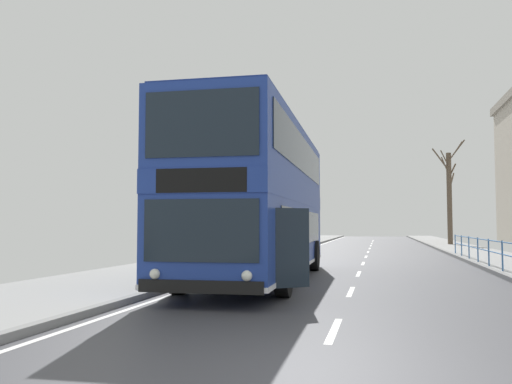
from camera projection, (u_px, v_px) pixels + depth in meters
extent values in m
cube|color=#3F3F45|center=(313.00, 381.00, 5.54)|extent=(8.40, 140.00, 0.06)
cube|color=silver|center=(334.00, 330.00, 8.07)|extent=(0.12, 2.00, 0.00)
cube|color=silver|center=(351.00, 292.00, 12.73)|extent=(0.12, 2.00, 0.00)
cube|color=silver|center=(359.00, 274.00, 17.40)|extent=(0.12, 2.00, 0.00)
cube|color=silver|center=(363.00, 263.00, 22.07)|extent=(0.12, 2.00, 0.00)
cube|color=silver|center=(366.00, 257.00, 26.73)|extent=(0.12, 2.00, 0.00)
cube|color=silver|center=(368.00, 252.00, 31.40)|extent=(0.12, 2.00, 0.00)
cube|color=silver|center=(370.00, 248.00, 36.07)|extent=(0.12, 2.00, 0.00)
cube|color=silver|center=(371.00, 246.00, 40.74)|extent=(0.12, 2.00, 0.00)
cube|color=silver|center=(372.00, 244.00, 45.40)|extent=(0.12, 2.00, 0.00)
cube|color=silver|center=(372.00, 242.00, 50.07)|extent=(0.12, 2.00, 0.00)
cube|color=silver|center=(373.00, 240.00, 54.74)|extent=(0.12, 2.00, 0.00)
cube|color=navy|center=(260.00, 236.00, 15.36)|extent=(2.79, 11.20, 1.83)
cube|color=navy|center=(260.00, 196.00, 15.43)|extent=(2.81, 11.26, 0.48)
cube|color=navy|center=(260.00, 159.00, 15.50)|extent=(2.79, 11.20, 1.68)
cube|color=navy|center=(260.00, 129.00, 15.55)|extent=(2.71, 10.87, 0.08)
cube|color=#19232D|center=(201.00, 230.00, 9.91)|extent=(2.23, 0.08, 1.17)
cube|color=black|center=(201.00, 180.00, 9.97)|extent=(1.77, 0.07, 0.46)
cube|color=#19232D|center=(201.00, 123.00, 10.04)|extent=(2.23, 0.08, 1.27)
cube|color=black|center=(200.00, 287.00, 9.84)|extent=(2.41, 0.14, 0.24)
cube|color=silver|center=(260.00, 266.00, 15.31)|extent=(2.82, 11.26, 0.10)
cube|color=#19232D|center=(305.00, 227.00, 15.39)|extent=(0.22, 8.69, 0.95)
cube|color=#19232D|center=(303.00, 155.00, 15.24)|extent=(0.25, 10.03, 1.01)
cube|color=#19232D|center=(219.00, 227.00, 15.91)|extent=(0.22, 8.69, 0.95)
cube|color=#19232D|center=(217.00, 157.00, 15.76)|extent=(0.25, 10.03, 1.01)
sphere|color=white|center=(247.00, 276.00, 9.67)|extent=(0.20, 0.20, 0.20)
sphere|color=white|center=(155.00, 274.00, 10.03)|extent=(0.20, 0.20, 0.20)
cube|color=#19232D|center=(291.00, 248.00, 10.62)|extent=(0.67, 0.51, 1.58)
cube|color=black|center=(277.00, 247.00, 10.98)|extent=(0.12, 0.90, 1.58)
cylinder|color=black|center=(284.00, 274.00, 11.77)|extent=(0.32, 1.05, 1.04)
cylinder|color=black|center=(179.00, 272.00, 12.26)|extent=(0.32, 1.05, 1.04)
cylinder|color=black|center=(314.00, 256.00, 18.66)|extent=(0.32, 1.05, 1.04)
cylinder|color=black|center=(246.00, 255.00, 19.15)|extent=(0.32, 1.05, 1.04)
cylinder|color=#386BA8|center=(502.00, 256.00, 16.82)|extent=(0.05, 0.05, 0.96)
cylinder|color=#386BA8|center=(489.00, 252.00, 18.93)|extent=(0.05, 0.05, 0.96)
cylinder|color=#386BA8|center=(478.00, 250.00, 21.03)|extent=(0.05, 0.05, 0.96)
cylinder|color=#386BA8|center=(469.00, 247.00, 23.14)|extent=(0.05, 0.05, 0.96)
cylinder|color=#386BA8|center=(462.00, 246.00, 25.24)|extent=(0.05, 0.05, 0.96)
cylinder|color=#386BA8|center=(455.00, 244.00, 27.35)|extent=(0.05, 0.05, 0.96)
cylinder|color=#386BA8|center=(510.00, 243.00, 15.80)|extent=(0.04, 23.82, 0.04)
cylinder|color=#386BA8|center=(511.00, 256.00, 15.77)|extent=(0.04, 23.82, 0.04)
cylinder|color=brown|center=(449.00, 198.00, 40.64)|extent=(0.37, 0.37, 6.96)
cylinder|color=brown|center=(440.00, 159.00, 41.31)|extent=(1.23, 0.88, 1.87)
cylinder|color=brown|center=(456.00, 151.00, 40.06)|extent=(1.08, 1.53, 1.43)
cylinder|color=brown|center=(445.00, 166.00, 40.65)|extent=(0.67, 0.55, 1.36)
cylinder|color=brown|center=(445.00, 159.00, 40.49)|extent=(0.75, 0.94, 1.21)
cylinder|color=brown|center=(452.00, 171.00, 40.91)|extent=(0.70, 0.56, 1.15)
cylinder|color=brown|center=(451.00, 182.00, 41.29)|extent=(0.64, 1.40, 1.51)
cylinder|color=brown|center=(455.00, 151.00, 41.08)|extent=(1.19, 0.78, 1.64)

